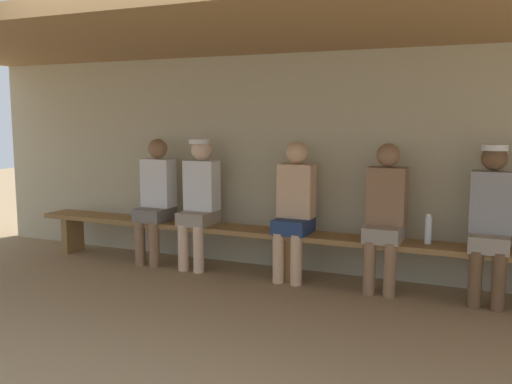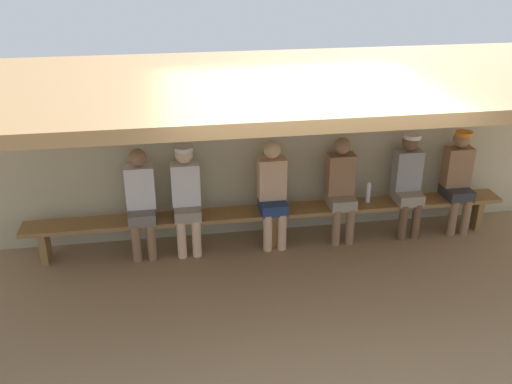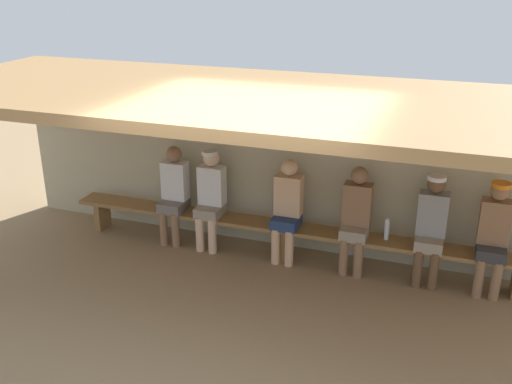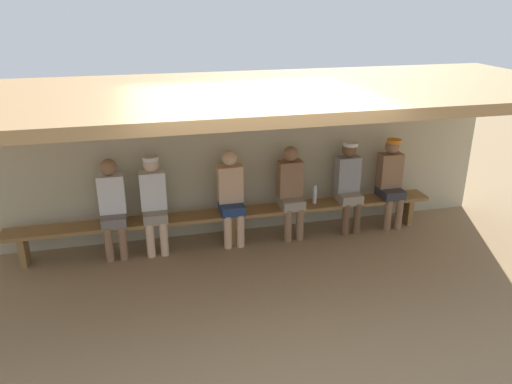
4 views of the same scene
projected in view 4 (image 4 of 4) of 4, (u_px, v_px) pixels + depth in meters
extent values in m
plane|color=#937754|center=(257.00, 300.00, 5.79)|extent=(24.00, 24.00, 0.00)
cube|color=#B7AD8C|center=(224.00, 159.00, 7.20)|extent=(8.00, 0.20, 2.20)
cube|color=#9E7547|center=(243.00, 94.00, 5.60)|extent=(8.00, 2.80, 0.12)
cube|color=olive|center=(231.00, 213.00, 7.04)|extent=(6.00, 0.36, 0.05)
cube|color=olive|center=(24.00, 250.00, 6.51)|extent=(0.08, 0.29, 0.41)
cube|color=olive|center=(231.00, 228.00, 7.12)|extent=(0.08, 0.29, 0.41)
cube|color=olive|center=(406.00, 210.00, 7.73)|extent=(0.08, 0.29, 0.41)
cube|color=navy|center=(232.00, 208.00, 6.98)|extent=(0.32, 0.40, 0.14)
cylinder|color=#DBAD84|center=(228.00, 232.00, 6.93)|extent=(0.11, 0.11, 0.48)
cylinder|color=#DBAD84|center=(241.00, 231.00, 6.97)|extent=(0.11, 0.11, 0.48)
cube|color=#DBAD84|center=(230.00, 184.00, 6.94)|extent=(0.34, 0.20, 0.52)
sphere|color=#DBAD84|center=(230.00, 158.00, 6.80)|extent=(0.21, 0.21, 0.21)
cube|color=gray|center=(291.00, 202.00, 7.18)|extent=(0.32, 0.40, 0.14)
cylinder|color=#8C6647|center=(288.00, 226.00, 7.12)|extent=(0.11, 0.11, 0.48)
cylinder|color=#8C6647|center=(300.00, 224.00, 7.16)|extent=(0.11, 0.11, 0.48)
cube|color=#8C6647|center=(290.00, 179.00, 7.13)|extent=(0.34, 0.20, 0.52)
sphere|color=#8C6647|center=(291.00, 154.00, 6.99)|extent=(0.21, 0.21, 0.21)
cube|color=#333338|center=(390.00, 193.00, 7.52)|extent=(0.32, 0.40, 0.14)
cylinder|color=#8C6647|center=(388.00, 215.00, 7.46)|extent=(0.11, 0.11, 0.48)
cylinder|color=#8C6647|center=(399.00, 214.00, 7.50)|extent=(0.11, 0.11, 0.48)
cube|color=#8C6647|center=(390.00, 170.00, 7.47)|extent=(0.34, 0.20, 0.52)
sphere|color=#8C6647|center=(392.00, 146.00, 7.34)|extent=(0.21, 0.21, 0.21)
cylinder|color=orange|center=(394.00, 141.00, 7.27)|extent=(0.21, 0.21, 0.05)
cube|color=slate|center=(114.00, 219.00, 6.63)|extent=(0.32, 0.40, 0.14)
cylinder|color=#8C6647|center=(109.00, 245.00, 6.58)|extent=(0.11, 0.11, 0.48)
cylinder|color=#8C6647|center=(123.00, 243.00, 6.62)|extent=(0.11, 0.11, 0.48)
cube|color=white|center=(111.00, 194.00, 6.59)|extent=(0.34, 0.20, 0.52)
sphere|color=#8C6647|center=(108.00, 167.00, 6.45)|extent=(0.21, 0.21, 0.21)
cube|color=gray|center=(155.00, 215.00, 6.75)|extent=(0.32, 0.40, 0.14)
cylinder|color=beige|center=(150.00, 240.00, 6.69)|extent=(0.11, 0.11, 0.48)
cylinder|color=beige|center=(164.00, 239.00, 6.73)|extent=(0.11, 0.11, 0.48)
cube|color=white|center=(153.00, 190.00, 6.70)|extent=(0.34, 0.20, 0.52)
sphere|color=beige|center=(151.00, 164.00, 6.57)|extent=(0.21, 0.21, 0.21)
cylinder|color=white|center=(150.00, 158.00, 6.50)|extent=(0.21, 0.21, 0.05)
cube|color=gray|center=(348.00, 197.00, 7.37)|extent=(0.32, 0.40, 0.14)
cylinder|color=brown|center=(345.00, 220.00, 7.31)|extent=(0.11, 0.11, 0.48)
cylinder|color=brown|center=(357.00, 218.00, 7.35)|extent=(0.11, 0.11, 0.48)
cube|color=gray|center=(347.00, 174.00, 7.32)|extent=(0.34, 0.20, 0.52)
sphere|color=brown|center=(349.00, 149.00, 7.19)|extent=(0.21, 0.21, 0.21)
cylinder|color=white|center=(351.00, 144.00, 7.12)|extent=(0.21, 0.21, 0.05)
cylinder|color=silver|center=(315.00, 195.00, 7.29)|extent=(0.06, 0.06, 0.24)
cylinder|color=white|center=(315.00, 187.00, 7.24)|extent=(0.04, 0.04, 0.02)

